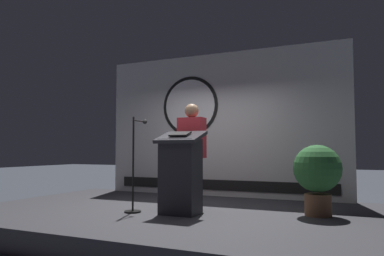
% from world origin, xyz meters
% --- Properties ---
extents(ground_plane, '(40.00, 40.00, 0.00)m').
position_xyz_m(ground_plane, '(0.00, 0.00, 0.00)').
color(ground_plane, '#383D47').
extents(stage_platform, '(6.40, 4.00, 0.30)m').
position_xyz_m(stage_platform, '(0.00, 0.00, 0.15)').
color(stage_platform, '#333338').
rests_on(stage_platform, ground).
extents(banner_display, '(4.94, 0.12, 2.85)m').
position_xyz_m(banner_display, '(-0.02, 1.85, 1.72)').
color(banner_display, silver).
rests_on(banner_display, stage_platform).
extents(podium, '(0.64, 0.49, 1.19)m').
position_xyz_m(podium, '(0.18, -0.33, 0.87)').
color(podium, '#26262B').
rests_on(podium, stage_platform).
extents(speaker_person, '(0.40, 0.26, 1.63)m').
position_xyz_m(speaker_person, '(0.14, 0.15, 1.13)').
color(speaker_person, black).
rests_on(speaker_person, stage_platform).
extents(microphone_stand, '(0.24, 0.47, 1.39)m').
position_xyz_m(microphone_stand, '(-0.52, -0.44, 0.78)').
color(microphone_stand, black).
rests_on(microphone_stand, stage_platform).
extents(potted_plant, '(0.66, 0.66, 0.98)m').
position_xyz_m(potted_plant, '(1.97, 0.32, 0.89)').
color(potted_plant, brown).
rests_on(potted_plant, stage_platform).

